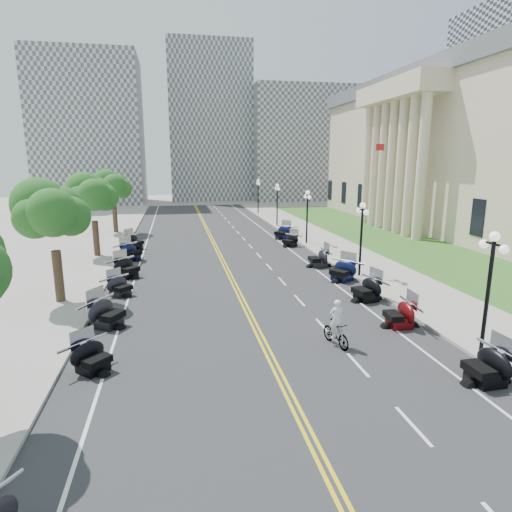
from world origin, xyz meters
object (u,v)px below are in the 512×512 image
cyclist_rider (337,302)px  civic_building (490,151)px  bicycle (336,334)px  flagpole (373,187)px  motorcycle_n_3 (487,365)px

cyclist_rider → civic_building: bearing=-135.9°
bicycle → civic_building: bearing=30.6°
civic_building → cyclist_rider: civic_building is taller
bicycle → cyclist_rider: (0.00, 0.00, 1.41)m
flagpole → bicycle: flagpole is taller
bicycle → cyclist_rider: 1.41m
motorcycle_n_3 → bicycle: (-4.09, 4.01, -0.16)m
civic_building → flagpole: civic_building is taller
motorcycle_n_3 → cyclist_rider: bearing=-136.9°
flagpole → cyclist_rider: bearing=-118.1°
civic_building → motorcycle_n_3: civic_building is taller
civic_building → cyclist_rider: bearing=-135.9°
civic_building → cyclist_rider: size_ratio=29.59×
civic_building → bicycle: 41.29m
cyclist_rider → motorcycle_n_3: bearing=135.5°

